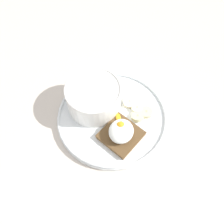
{
  "coord_description": "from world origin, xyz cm",
  "views": [
    {
      "loc": [
        -28.24,
        -10.16,
        54.81
      ],
      "look_at": [
        0.0,
        0.0,
        5.0
      ],
      "focal_mm": 40.0,
      "sensor_mm": 36.0,
      "label": 1
    }
  ],
  "objects_px": {
    "poached_egg": "(121,131)",
    "banana_slice_front": "(137,108)",
    "banana_slice_back": "(129,102)",
    "banana_slice_right": "(137,116)",
    "banana_slice_left": "(146,112)",
    "toast_slice": "(121,135)",
    "oatmeal_bowl": "(94,97)"
  },
  "relations": [
    {
      "from": "oatmeal_bowl",
      "to": "poached_egg",
      "type": "distance_m",
      "value": 0.11
    },
    {
      "from": "banana_slice_front",
      "to": "banana_slice_left",
      "type": "relative_size",
      "value": 0.93
    },
    {
      "from": "poached_egg",
      "to": "banana_slice_left",
      "type": "height_order",
      "value": "poached_egg"
    },
    {
      "from": "poached_egg",
      "to": "banana_slice_back",
      "type": "relative_size",
      "value": 2.36
    },
    {
      "from": "poached_egg",
      "to": "banana_slice_front",
      "type": "height_order",
      "value": "poached_egg"
    },
    {
      "from": "banana_slice_front",
      "to": "banana_slice_back",
      "type": "bearing_deg",
      "value": 64.55
    },
    {
      "from": "poached_egg",
      "to": "banana_slice_back",
      "type": "height_order",
      "value": "poached_egg"
    },
    {
      "from": "banana_slice_back",
      "to": "banana_slice_right",
      "type": "bearing_deg",
      "value": -137.0
    },
    {
      "from": "toast_slice",
      "to": "banana_slice_right",
      "type": "xyz_separation_m",
      "value": [
        0.06,
        -0.02,
        -0.0
      ]
    },
    {
      "from": "poached_egg",
      "to": "banana_slice_right",
      "type": "height_order",
      "value": "poached_egg"
    },
    {
      "from": "banana_slice_left",
      "to": "banana_slice_right",
      "type": "xyz_separation_m",
      "value": [
        -0.02,
        0.02,
        0.0
      ]
    },
    {
      "from": "toast_slice",
      "to": "banana_slice_right",
      "type": "distance_m",
      "value": 0.06
    },
    {
      "from": "banana_slice_left",
      "to": "banana_slice_back",
      "type": "relative_size",
      "value": 1.18
    },
    {
      "from": "poached_egg",
      "to": "banana_slice_front",
      "type": "relative_size",
      "value": 2.13
    },
    {
      "from": "toast_slice",
      "to": "poached_egg",
      "type": "xyz_separation_m",
      "value": [
        0.0,
        0.0,
        0.02
      ]
    },
    {
      "from": "banana_slice_back",
      "to": "banana_slice_front",
      "type": "bearing_deg",
      "value": -115.45
    },
    {
      "from": "poached_egg",
      "to": "banana_slice_back",
      "type": "xyz_separation_m",
      "value": [
        0.09,
        0.01,
        -0.02
      ]
    },
    {
      "from": "banana_slice_front",
      "to": "banana_slice_left",
      "type": "xyz_separation_m",
      "value": [
        -0.0,
        -0.02,
        -0.0
      ]
    },
    {
      "from": "banana_slice_left",
      "to": "banana_slice_back",
      "type": "height_order",
      "value": "same"
    },
    {
      "from": "banana_slice_back",
      "to": "banana_slice_right",
      "type": "distance_m",
      "value": 0.04
    },
    {
      "from": "toast_slice",
      "to": "banana_slice_left",
      "type": "distance_m",
      "value": 0.09
    },
    {
      "from": "oatmeal_bowl",
      "to": "banana_slice_left",
      "type": "relative_size",
      "value": 3.25
    },
    {
      "from": "toast_slice",
      "to": "banana_slice_back",
      "type": "xyz_separation_m",
      "value": [
        0.09,
        0.01,
        -0.0
      ]
    },
    {
      "from": "oatmeal_bowl",
      "to": "poached_egg",
      "type": "relative_size",
      "value": 1.63
    },
    {
      "from": "banana_slice_left",
      "to": "banana_slice_right",
      "type": "distance_m",
      "value": 0.02
    },
    {
      "from": "banana_slice_left",
      "to": "banana_slice_right",
      "type": "bearing_deg",
      "value": 138.83
    },
    {
      "from": "toast_slice",
      "to": "oatmeal_bowl",
      "type": "bearing_deg",
      "value": 55.96
    },
    {
      "from": "banana_slice_front",
      "to": "banana_slice_right",
      "type": "xyz_separation_m",
      "value": [
        -0.02,
        -0.01,
        0.0
      ]
    },
    {
      "from": "oatmeal_bowl",
      "to": "banana_slice_left",
      "type": "height_order",
      "value": "oatmeal_bowl"
    },
    {
      "from": "toast_slice",
      "to": "banana_slice_front",
      "type": "relative_size",
      "value": 2.81
    },
    {
      "from": "banana_slice_right",
      "to": "poached_egg",
      "type": "bearing_deg",
      "value": 159.63
    },
    {
      "from": "banana_slice_back",
      "to": "banana_slice_right",
      "type": "xyz_separation_m",
      "value": [
        -0.03,
        -0.03,
        0.0
      ]
    }
  ]
}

